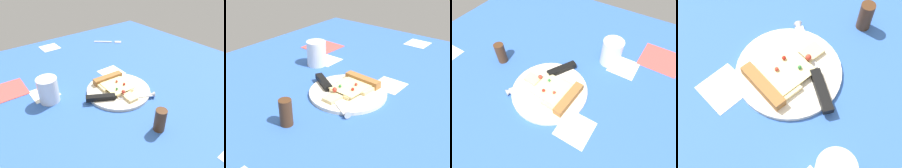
# 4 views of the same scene
# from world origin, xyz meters

# --- Properties ---
(ground_plane) EXTENTS (1.23, 1.23, 0.03)m
(ground_plane) POSITION_xyz_m (-0.00, 0.00, -0.01)
(ground_plane) COLOR #3360B7
(ground_plane) RESTS_ON ground
(plate) EXTENTS (0.23, 0.23, 0.01)m
(plate) POSITION_xyz_m (0.04, 0.04, 0.01)
(plate) COLOR silver
(plate) RESTS_ON ground_plane
(pizza_slice) EXTENTS (0.12, 0.18, 0.03)m
(pizza_slice) POSITION_xyz_m (0.04, 0.01, 0.02)
(pizza_slice) COLOR beige
(pizza_slice) RESTS_ON plate
(knife) EXTENTS (0.22, 0.14, 0.02)m
(knife) POSITION_xyz_m (0.08, 0.07, 0.02)
(knife) COLOR silver
(knife) RESTS_ON plate
(drinking_glass) EXTENTS (0.07, 0.07, 0.09)m
(drinking_glass) POSITION_xyz_m (0.26, -0.06, 0.04)
(drinking_glass) COLOR white
(drinking_glass) RESTS_ON ground_plane
(pepper_shaker) EXTENTS (0.03, 0.03, 0.07)m
(pepper_shaker) POSITION_xyz_m (0.06, 0.26, 0.04)
(pepper_shaker) COLOR #4C2D19
(pepper_shaker) RESTS_ON ground_plane
(napkin) EXTENTS (0.13, 0.13, 0.00)m
(napkin) POSITION_xyz_m (0.36, -0.22, 0.00)
(napkin) COLOR #E54C47
(napkin) RESTS_ON ground_plane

